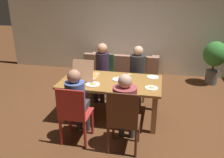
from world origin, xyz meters
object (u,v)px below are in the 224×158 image
Objects in this scene: plate_1 at (151,88)px; drinking_glass_3 at (70,78)px; person_0 at (77,98)px; chair_2 at (123,119)px; dining_table at (111,86)px; person_1 at (102,67)px; potted_plant at (215,57)px; plate_0 at (118,79)px; chair_1 at (104,73)px; pizza_box_0 at (87,75)px; drinking_glass_2 at (129,78)px; person_2 at (125,104)px; chair_3 at (138,77)px; plate_2 at (153,77)px; plate_3 at (93,84)px; drinking_glass_0 at (129,85)px; chair_0 at (74,114)px; drinking_glass_1 at (122,86)px; couch at (123,70)px; person_3 at (137,69)px.

drinking_glass_3 is (-1.45, 0.00, 0.05)m from plate_1.
person_0 is 1.19× the size of chair_2.
person_1 is (-0.37, 0.79, 0.08)m from dining_table.
chair_2 is 3.58m from potted_plant.
plate_0 reaches higher than dining_table.
drinking_glass_3 is at bearing -106.61° from chair_1.
drinking_glass_2 is (0.82, -0.08, 0.02)m from pizza_box_0.
person_2 is at bearing 90.00° from chair_2.
chair_1 reaches higher than chair_3.
person_1 is 9.60× the size of drinking_glass_3.
person_2 is 0.97m from plate_0.
plate_1 is 0.52m from plate_2.
dining_table is 1.03m from chair_1.
plate_3 is (-0.66, 0.75, 0.18)m from chair_2.
drinking_glass_0 is (0.85, -0.32, -0.00)m from pizza_box_0.
chair_0 reaches higher than dining_table.
drinking_glass_1 is (-0.14, 0.53, 0.06)m from person_2.
chair_3 is 8.83× the size of drinking_glass_1.
chair_2 is 4.54× the size of plate_1.
dining_table is 0.75m from drinking_glass_3.
pizza_box_0 reaches higher than chair_2.
person_2 reaches higher than plate_0.
person_1 is 0.65× the size of couch.
chair_1 is 0.49× the size of couch.
person_3 is 1.09× the size of potted_plant.
plate_3 is 0.23× the size of potted_plant.
person_1 is 1.32× the size of chair_3.
chair_3 is 1.28m from drinking_glass_1.
chair_3 is 1.19m from plate_1.
plate_2 is 1.80× the size of drinking_glass_3.
person_3 is 1.48m from drinking_glass_3.
person_0 is (-0.00, 0.15, 0.19)m from chair_0.
chair_1 is at bearing 134.12° from plate_1.
dining_table is 0.97× the size of couch.
chair_0 reaches higher than drinking_glass_1.
chair_2 is (0.77, -1.79, -0.16)m from person_1.
chair_2 is at bearing -75.88° from plate_0.
plate_2 is 0.69m from drinking_glass_0.
person_3 is at bearing 85.69° from drinking_glass_2.
drinking_glass_0 is 2.30m from couch.
drinking_glass_2 is (-0.06, -0.93, 0.31)m from chair_3.
drinking_glass_2 is (0.08, 0.31, 0.02)m from drinking_glass_1.
chair_3 is at bearing 67.55° from chair_0.
chair_3 is at bearing 65.79° from person_0.
person_3 is 0.75m from plate_0.
chair_0 is at bearing -173.74° from person_2.
drinking_glass_1 is at bearing 36.27° from person_0.
chair_3 is at bearing 66.95° from dining_table.
person_3 is at bearing -0.20° from person_1.
dining_table is 0.88m from person_1.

